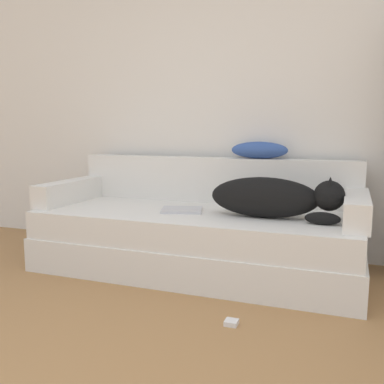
# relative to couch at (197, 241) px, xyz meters

# --- Properties ---
(wall_back) EXTENTS (7.60, 0.06, 2.70)m
(wall_back) POSITION_rel_couch_xyz_m (0.20, 0.60, 1.14)
(wall_back) COLOR silver
(wall_back) RESTS_ON ground_plane
(couch) EXTENTS (2.29, 0.95, 0.44)m
(couch) POSITION_rel_couch_xyz_m (0.00, 0.00, 0.00)
(couch) COLOR silver
(couch) RESTS_ON ground_plane
(couch_backrest) EXTENTS (2.25, 0.15, 0.36)m
(couch_backrest) POSITION_rel_couch_xyz_m (0.00, 0.41, 0.40)
(couch_backrest) COLOR silver
(couch_backrest) RESTS_ON couch
(couch_arm_left) EXTENTS (0.15, 0.76, 0.17)m
(couch_arm_left) POSITION_rel_couch_xyz_m (-1.07, -0.01, 0.31)
(couch_arm_left) COLOR silver
(couch_arm_left) RESTS_ON couch
(couch_arm_right) EXTENTS (0.15, 0.76, 0.17)m
(couch_arm_right) POSITION_rel_couch_xyz_m (1.07, -0.01, 0.31)
(couch_arm_right) COLOR silver
(couch_arm_right) RESTS_ON couch
(dog) EXTENTS (0.86, 0.24, 0.28)m
(dog) POSITION_rel_couch_xyz_m (0.56, -0.06, 0.36)
(dog) COLOR black
(dog) RESTS_ON couch
(laptop) EXTENTS (0.34, 0.30, 0.02)m
(laptop) POSITION_rel_couch_xyz_m (-0.10, -0.05, 0.23)
(laptop) COLOR #B7B7BC
(laptop) RESTS_ON couch
(throw_pillow) EXTENTS (0.44, 0.17, 0.13)m
(throw_pillow) POSITION_rel_couch_xyz_m (0.36, 0.43, 0.64)
(throw_pillow) COLOR #335199
(throw_pillow) RESTS_ON couch_backrest
(power_adapter) EXTENTS (0.07, 0.07, 0.03)m
(power_adapter) POSITION_rel_couch_xyz_m (0.47, -0.78, -0.20)
(power_adapter) COLOR silver
(power_adapter) RESTS_ON ground_plane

